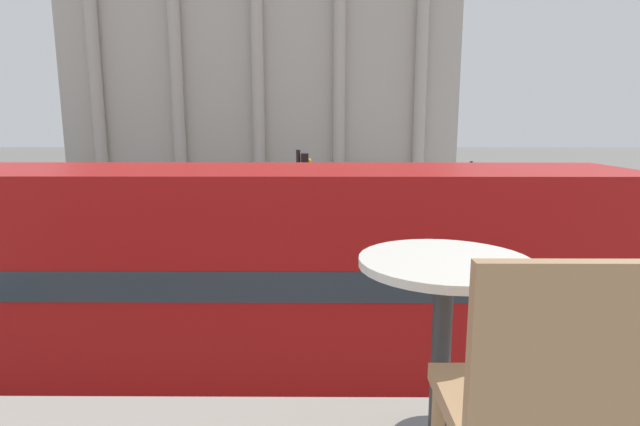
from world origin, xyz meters
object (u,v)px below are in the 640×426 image
Objects in this scene: cafe_dining_table at (443,312)px; pedestrian_red at (305,193)px; double_decker_bus at (271,277)px; traffic_light_mid at (472,189)px; pedestrian_blue at (589,267)px; car_white at (297,213)px; traffic_light_near at (301,201)px; cafe_chair_0 at (534,405)px; plaza_building_left at (268,32)px.

cafe_dining_table is 25.04m from pedestrian_red.
double_decker_bus reaches higher than traffic_light_mid.
traffic_light_mid is 1.88× the size of pedestrian_blue.
pedestrian_red is (0.21, 3.90, 0.36)m from car_white.
pedestrian_blue is at bearing -6.44° from traffic_light_near.
pedestrian_blue is (6.65, 11.16, -3.09)m from cafe_dining_table.
cafe_chair_0 is at bearing -161.17° from pedestrian_blue.
cafe_dining_table is at bearing -162.72° from pedestrian_blue.
plaza_building_left is (-5.41, 45.09, 8.68)m from cafe_chair_0.
traffic_light_near reaches higher than pedestrian_red.
pedestrian_red reaches higher than car_white.
plaza_building_left reaches higher than cafe_dining_table.
cafe_dining_table reaches higher than double_decker_bus.
double_decker_bus is at bearing 101.64° from cafe_dining_table.
pedestrian_red is (-1.49, 25.37, -3.02)m from cafe_chair_0.
plaza_building_left is 26.78m from car_white.
pedestrian_red is at bearing 93.23° from cafe_dining_table.
cafe_chair_0 reaches higher than traffic_light_near.
double_decker_bus is at bearing -89.29° from car_white.
pedestrian_red is (3.92, -19.71, -11.70)m from plaza_building_left.
traffic_light_mid is 7.16m from pedestrian_blue.
plaza_building_left reaches higher than cafe_chair_0.
cafe_dining_table is 0.22× the size of traffic_light_mid.
traffic_light_mid is at bearing -118.69° from pedestrian_red.
car_white is (-0.57, 8.88, -1.93)m from traffic_light_near.
cafe_chair_0 reaches higher than car_white.
double_decker_bus is 39.94m from plaza_building_left.
plaza_building_left reaches higher than traffic_light_mid.
cafe_dining_table is 45.67m from plaza_building_left.
car_white is (3.71, -23.62, -12.06)m from plaza_building_left.
plaza_building_left reaches higher than pedestrian_blue.
traffic_light_mid is at bearing 73.04° from cafe_dining_table.
traffic_light_mid is at bearing -21.77° from car_white.
pedestrian_red reaches higher than pedestrian_blue.
pedestrian_red is (-0.12, 18.61, -1.20)m from double_decker_bus.
pedestrian_red is at bearing 86.34° from car_white.
car_white is at bearing 93.70° from traffic_light_near.
cafe_chair_0 is at bearing -84.89° from traffic_light_near.
pedestrian_blue is (7.92, 4.96, -1.25)m from double_decker_bus.
cafe_dining_table is 0.18× the size of traffic_light_near.
pedestrian_red is at bearing 136.10° from traffic_light_mid.
car_white is 2.29× the size of pedestrian_red.
traffic_light_mid is 1.79× the size of pedestrian_red.
traffic_light_near reaches higher than car_white.
cafe_chair_0 reaches higher than double_decker_bus.
car_white is at bearing 94.41° from cafe_dining_table.
traffic_light_near is 7.90m from pedestrian_blue.
pedestrian_blue is at bearing 59.24° from cafe_dining_table.
double_decker_bus is at bearing 107.24° from cafe_chair_0.
cafe_dining_table is at bearing -86.18° from car_white.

